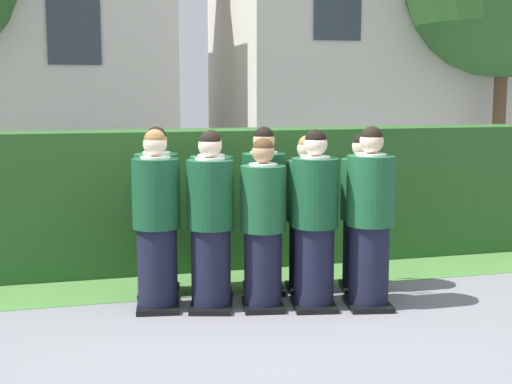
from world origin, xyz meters
TOP-DOWN VIEW (x-y plane):
  - ground_plane at (0.00, 0.00)m, footprint 60.00×60.00m
  - student_front_row_0 at (-0.95, 0.23)m, footprint 0.45×0.53m
  - student_front_row_1 at (-0.47, 0.10)m, footprint 0.49×0.55m
  - student_front_row_2 at (-0.01, -0.00)m, footprint 0.43×0.53m
  - student_front_row_3 at (0.46, -0.10)m, footprint 0.46×0.55m
  - student_front_row_4 at (0.95, -0.22)m, footprint 0.47×0.56m
  - student_rear_row_0 at (-0.88, 0.72)m, footprint 0.47×0.54m
  - student_rear_row_1 at (-0.36, 0.61)m, footprint 0.45×0.52m
  - student_rear_row_2 at (0.15, 0.54)m, footprint 0.45×0.53m
  - student_rear_row_3 at (0.57, 0.43)m, footprint 0.43×0.53m
  - student_rear_row_4 at (1.10, 0.33)m, footprint 0.46×0.54m
  - hedge at (0.00, 1.76)m, footprint 7.71×0.70m
  - school_building_main at (4.28, 8.19)m, footprint 5.75×4.59m
  - lawn_strip at (0.00, 0.96)m, footprint 7.71×0.90m

SIDE VIEW (x-z plane):
  - ground_plane at x=0.00m, z-range 0.00..0.00m
  - lawn_strip at x=0.00m, z-range 0.00..0.01m
  - student_rear_row_3 at x=0.57m, z-range -0.04..1.53m
  - student_front_row_2 at x=-0.01m, z-range -0.04..1.54m
  - student_rear_row_4 at x=1.10m, z-range -0.04..1.54m
  - student_rear_row_1 at x=-0.36m, z-range -0.04..1.59m
  - hedge at x=0.00m, z-range 0.00..1.56m
  - student_front_row_1 at x=-0.47m, z-range -0.04..1.61m
  - student_rear_row_2 at x=0.15m, z-range -0.04..1.61m
  - student_front_row_3 at x=0.46m, z-range -0.04..1.62m
  - student_rear_row_0 at x=-0.88m, z-range -0.04..1.62m
  - student_front_row_0 at x=-0.95m, z-range -0.04..1.62m
  - student_front_row_4 at x=0.95m, z-range -0.04..1.64m
  - school_building_main at x=4.28m, z-range 0.08..7.27m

